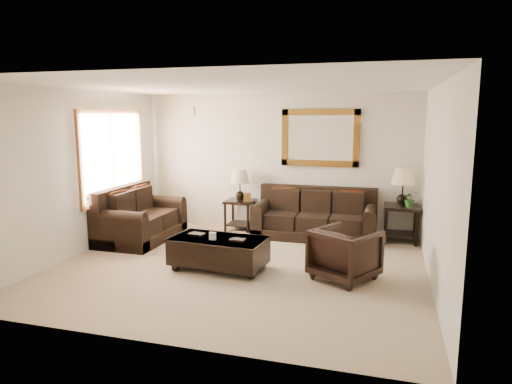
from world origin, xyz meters
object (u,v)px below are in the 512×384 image
(sofa, at_px, (315,219))
(coffee_table, at_px, (219,250))
(loveseat, at_px, (138,220))
(end_table_right, at_px, (402,194))
(armchair, at_px, (345,252))
(end_table_left, at_px, (240,191))

(sofa, bearing_deg, coffee_table, -116.00)
(sofa, xyz_separation_m, loveseat, (-3.12, -1.09, 0.03))
(coffee_table, bearing_deg, loveseat, 155.15)
(end_table_right, bearing_deg, coffee_table, -138.51)
(end_table_right, bearing_deg, armchair, -109.51)
(end_table_left, relative_size, armchair, 1.52)
(end_table_right, relative_size, coffee_table, 0.92)
(sofa, xyz_separation_m, armchair, (0.75, -2.16, 0.07))
(end_table_left, distance_m, armchair, 3.26)
(end_table_right, distance_m, coffee_table, 3.59)
(loveseat, relative_size, end_table_left, 1.44)
(sofa, height_order, coffee_table, sofa)
(sofa, bearing_deg, armchair, -70.78)
(end_table_left, distance_m, end_table_right, 3.09)
(loveseat, bearing_deg, end_table_left, -52.52)
(end_table_left, height_order, end_table_right, end_table_right)
(sofa, relative_size, loveseat, 1.29)
(sofa, distance_m, end_table_left, 1.61)
(sofa, height_order, loveseat, loveseat)
(end_table_right, relative_size, armchair, 1.69)
(end_table_left, xyz_separation_m, end_table_right, (3.09, -0.03, 0.09))
(end_table_left, bearing_deg, coffee_table, -79.56)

